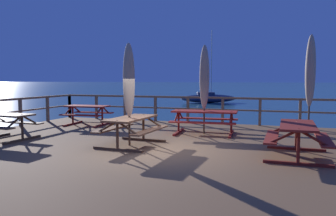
% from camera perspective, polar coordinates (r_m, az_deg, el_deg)
% --- Properties ---
extents(ground_plane, '(600.00, 600.00, 0.00)m').
position_cam_1_polar(ground_plane, '(8.74, -1.84, -11.58)').
color(ground_plane, '#2D5B6B').
extents(wooden_deck, '(13.34, 11.26, 0.69)m').
position_cam_1_polar(wooden_deck, '(8.65, -1.85, -9.38)').
color(wooden_deck, brown).
rests_on(wooden_deck, ground).
extents(railing_waterside_far, '(13.14, 0.10, 1.09)m').
position_cam_1_polar(railing_waterside_far, '(13.68, 6.35, 0.44)').
color(railing_waterside_far, brown).
rests_on(railing_waterside_far, wooden_deck).
extents(picnic_table_mid_right, '(2.20, 1.56, 0.78)m').
position_cam_1_polar(picnic_table_mid_right, '(11.01, 6.26, -1.52)').
color(picnic_table_mid_right, maroon).
rests_on(picnic_table_mid_right, wooden_deck).
extents(picnic_table_front_right, '(1.66, 1.46, 0.78)m').
position_cam_1_polar(picnic_table_front_right, '(11.05, -25.99, -2.03)').
color(picnic_table_front_right, brown).
rests_on(picnic_table_front_right, wooden_deck).
extents(picnic_table_mid_centre, '(1.48, 1.92, 0.78)m').
position_cam_1_polar(picnic_table_mid_centre, '(9.11, -6.29, -2.89)').
color(picnic_table_mid_centre, brown).
rests_on(picnic_table_mid_centre, wooden_deck).
extents(picnic_table_mid_left, '(1.42, 1.99, 0.78)m').
position_cam_1_polar(picnic_table_mid_left, '(8.25, 21.27, -3.99)').
color(picnic_table_mid_left, maroon).
rests_on(picnic_table_mid_left, wooden_deck).
extents(picnic_table_front_left, '(1.74, 1.51, 0.78)m').
position_cam_1_polar(picnic_table_front_left, '(13.51, -13.64, -0.50)').
color(picnic_table_front_left, maroon).
rests_on(picnic_table_front_left, wooden_deck).
extents(patio_umbrella_tall_mid_right, '(0.32, 0.32, 2.92)m').
position_cam_1_polar(patio_umbrella_tall_mid_right, '(11.00, 6.25, 5.21)').
color(patio_umbrella_tall_mid_right, '#4C3828').
rests_on(patio_umbrella_tall_mid_right, wooden_deck).
extents(patio_umbrella_tall_front, '(0.32, 0.32, 3.23)m').
position_cam_1_polar(patio_umbrella_tall_front, '(11.68, 23.17, 5.80)').
color(patio_umbrella_tall_front, '#4C3828').
rests_on(patio_umbrella_tall_front, wooden_deck).
extents(patio_umbrella_tall_mid_left, '(0.32, 0.32, 2.76)m').
position_cam_1_polar(patio_umbrella_tall_mid_left, '(9.01, -6.71, 4.68)').
color(patio_umbrella_tall_mid_left, '#4C3828').
rests_on(patio_umbrella_tall_mid_left, wooden_deck).
extents(sailboat_distant, '(6.19, 3.80, 7.72)m').
position_cam_1_polar(sailboat_distant, '(36.16, 6.89, 1.73)').
color(sailboat_distant, navy).
rests_on(sailboat_distant, ground).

